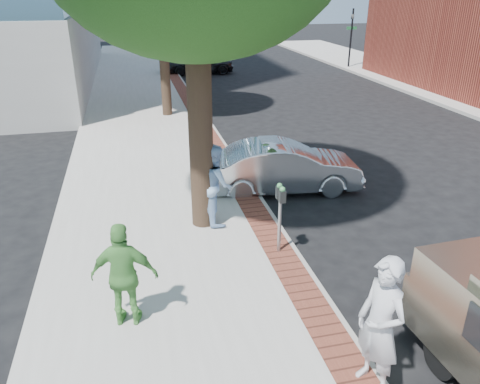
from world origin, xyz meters
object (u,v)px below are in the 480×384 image
object	(u,v)px
person_officer	(214,184)
bg_car	(198,61)
parking_meter	(280,204)
person_gray	(380,326)
person_green	(125,275)
sedan_silver	(284,167)

from	to	relation	value
person_officer	bg_car	size ratio (longest dim) A/B	0.41
parking_meter	person_gray	size ratio (longest dim) A/B	0.74
person_green	person_officer	bearing A→B (deg)	-110.12
parking_meter	person_officer	bearing A→B (deg)	122.15
sedan_silver	person_gray	bearing A→B (deg)	178.08
bg_car	person_officer	bearing A→B (deg)	174.08
person_officer	bg_car	world-z (taller)	person_officer
person_green	bg_car	world-z (taller)	person_green
person_gray	bg_car	world-z (taller)	person_gray
person_green	person_gray	bearing A→B (deg)	158.92
person_officer	bg_car	bearing A→B (deg)	-17.71
person_green	parking_meter	bearing A→B (deg)	-140.70
parking_meter	person_officer	xyz separation A→B (m)	(-1.02, 1.62, -0.13)
parking_meter	sedan_silver	xyz separation A→B (m)	(1.18, 3.28, -0.53)
parking_meter	sedan_silver	bearing A→B (deg)	70.25
person_gray	sedan_silver	world-z (taller)	person_gray
person_officer	parking_meter	bearing A→B (deg)	-158.02
person_officer	person_green	size ratio (longest dim) A/B	1.04
person_gray	person_officer	xyz separation A→B (m)	(-1.19, 5.26, -0.07)
person_officer	person_green	distance (m)	3.75
parking_meter	bg_car	distance (m)	22.22
person_green	bg_car	xyz separation A→B (m)	(4.71, 23.70, -0.27)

